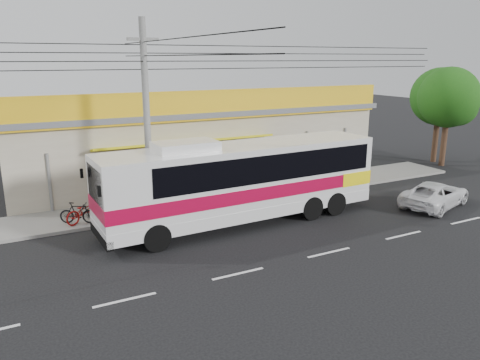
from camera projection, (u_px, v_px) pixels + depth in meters
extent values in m
plane|color=black|center=(293.00, 232.00, 20.39)|extent=(120.00, 120.00, 0.00)
cube|color=gray|center=(232.00, 196.00, 25.52)|extent=(30.00, 3.20, 0.15)
cube|color=#ABA18A|center=(192.00, 143.00, 29.81)|extent=(22.00, 8.00, 4.20)
cube|color=#53555A|center=(191.00, 108.00, 29.24)|extent=(22.60, 8.60, 0.30)
cube|color=yellow|center=(219.00, 105.00, 25.57)|extent=(22.00, 0.24, 1.60)
cube|color=#AD2C09|center=(185.00, 106.00, 24.65)|extent=(9.00, 0.10, 1.20)
cube|color=#136C27|center=(316.00, 100.00, 28.46)|extent=(2.40, 0.10, 1.10)
cube|color=navy|center=(351.00, 98.00, 29.66)|extent=(2.20, 0.10, 1.10)
cube|color=#AD2C09|center=(42.00, 113.00, 21.52)|extent=(3.00, 0.10, 1.10)
cube|color=#D3CC0B|center=(187.00, 142.00, 25.00)|extent=(10.00, 1.20, 0.37)
cube|color=silver|center=(242.00, 179.00, 21.09)|extent=(13.09, 3.12, 3.14)
cube|color=#A4072C|center=(242.00, 187.00, 21.19)|extent=(13.13, 3.17, 0.60)
cube|color=yellow|center=(338.00, 173.00, 23.86)|extent=(1.82, 2.82, 0.65)
cube|color=black|center=(257.00, 162.00, 21.27)|extent=(10.93, 3.10, 1.19)
cube|color=black|center=(97.00, 188.00, 17.92)|extent=(0.25, 2.39, 1.63)
cube|color=silver|center=(186.00, 146.00, 19.36)|extent=(2.65, 1.60, 0.39)
cylinder|color=black|center=(157.00, 238.00, 18.27)|extent=(1.14, 0.38, 1.13)
cylinder|color=black|center=(138.00, 219.00, 20.34)|extent=(1.14, 0.38, 1.13)
cylinder|color=black|center=(335.00, 204.00, 22.55)|extent=(1.14, 0.38, 1.13)
cylinder|color=black|center=(304.00, 191.00, 24.61)|extent=(1.14, 0.38, 1.13)
imported|color=#960C0A|center=(85.00, 210.00, 21.15)|extent=(2.11, 1.55, 1.06)
imported|color=black|center=(78.00, 213.00, 20.94)|extent=(1.67, 1.17, 0.99)
imported|color=white|center=(435.00, 194.00, 23.83)|extent=(4.96, 3.35, 1.26)
cylinder|color=slate|center=(147.00, 125.00, 20.59)|extent=(0.29, 0.29, 9.04)
cube|color=slate|center=(143.00, 39.00, 19.68)|extent=(1.36, 0.14, 0.14)
cylinder|color=#362015|center=(435.00, 138.00, 33.91)|extent=(0.39, 0.39, 3.43)
sphere|color=#0F490F|center=(440.00, 97.00, 33.15)|extent=(4.08, 4.08, 4.08)
sphere|color=#0F490F|center=(449.00, 106.00, 33.32)|extent=(2.57, 2.57, 2.57)
cylinder|color=#362015|center=(444.00, 141.00, 32.63)|extent=(0.39, 0.39, 3.47)
sphere|color=#0F490F|center=(449.00, 97.00, 31.86)|extent=(4.12, 4.12, 4.12)
sphere|color=#0F490F|center=(458.00, 107.00, 32.04)|extent=(2.60, 2.60, 2.60)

